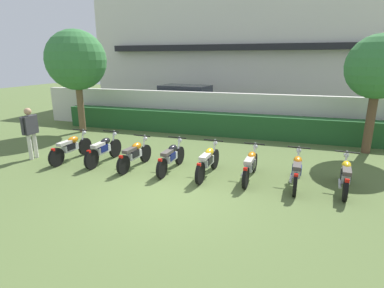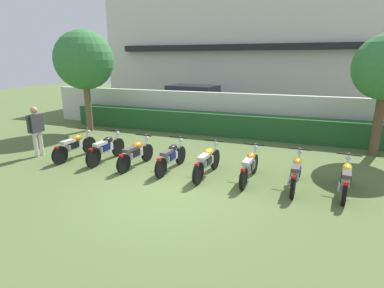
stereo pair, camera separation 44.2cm
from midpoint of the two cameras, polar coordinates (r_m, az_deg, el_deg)
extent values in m
plane|color=#566B38|center=(7.87, -3.06, -9.20)|extent=(60.00, 60.00, 0.00)
cube|color=silver|center=(22.23, 13.59, 15.98)|extent=(20.59, 6.00, 7.25)
cube|color=black|center=(19.02, 12.34, 17.30)|extent=(17.29, 0.50, 0.36)
cube|color=silver|center=(14.24, 8.57, 5.74)|extent=(19.56, 0.30, 1.82)
cube|color=#235628|center=(13.64, 7.87, 3.56)|extent=(15.65, 0.70, 0.99)
cube|color=silver|center=(17.52, 1.47, 7.16)|extent=(4.69, 2.39, 1.00)
cube|color=#2D333D|center=(17.51, 0.89, 9.87)|extent=(2.89, 2.02, 0.65)
cylinder|color=black|center=(17.81, 7.36, 5.87)|extent=(0.70, 0.30, 0.68)
cylinder|color=black|center=(16.12, 5.05, 4.92)|extent=(0.70, 0.30, 0.68)
cylinder|color=black|center=(19.11, -1.58, 6.65)|extent=(0.70, 0.30, 0.68)
cylinder|color=black|center=(17.54, -4.53, 5.80)|extent=(0.70, 0.30, 0.68)
cylinder|color=brown|center=(15.19, -18.04, 6.75)|extent=(0.30, 0.30, 2.34)
sphere|color=#387A3D|center=(15.04, -18.73, 14.65)|extent=(2.65, 2.65, 2.65)
cylinder|color=brown|center=(12.49, 32.29, 3.23)|extent=(0.30, 0.30, 2.29)
cylinder|color=black|center=(11.57, -17.65, -0.18)|extent=(0.13, 0.61, 0.61)
cylinder|color=black|center=(10.65, -22.38, -1.96)|extent=(0.13, 0.61, 0.61)
cube|color=silver|center=(11.02, -20.17, -0.35)|extent=(0.23, 0.61, 0.22)
ellipsoid|color=orange|center=(11.08, -19.68, 1.01)|extent=(0.25, 0.45, 0.22)
cube|color=beige|center=(10.81, -21.10, 0.41)|extent=(0.23, 0.53, 0.10)
cube|color=red|center=(10.51, -22.92, -0.65)|extent=(0.10, 0.09, 0.08)
cylinder|color=silver|center=(11.42, -18.08, 1.26)|extent=(0.06, 0.23, 0.65)
cylinder|color=black|center=(11.29, -18.51, 2.72)|extent=(0.60, 0.07, 0.04)
sphere|color=silver|center=(11.46, -17.79, 2.25)|extent=(0.14, 0.14, 0.14)
cylinder|color=silver|center=(10.97, -21.45, -1.26)|extent=(0.10, 0.55, 0.07)
cube|color=black|center=(10.98, -20.37, -0.17)|extent=(0.26, 0.37, 0.20)
cylinder|color=black|center=(10.96, -12.53, -0.58)|extent=(0.11, 0.64, 0.63)
cylinder|color=black|center=(9.97, -16.76, -2.49)|extent=(0.11, 0.64, 0.63)
cube|color=silver|center=(10.38, -14.76, -0.77)|extent=(0.22, 0.61, 0.22)
ellipsoid|color=black|center=(10.45, -14.30, 0.68)|extent=(0.23, 0.45, 0.22)
cube|color=beige|center=(10.15, -15.62, 0.03)|extent=(0.22, 0.53, 0.10)
cube|color=red|center=(9.82, -17.25, -1.09)|extent=(0.10, 0.08, 0.08)
cylinder|color=silver|center=(10.81, -12.90, 0.93)|extent=(0.06, 0.23, 0.65)
cylinder|color=black|center=(10.66, -13.28, 2.48)|extent=(0.60, 0.06, 0.04)
sphere|color=silver|center=(10.85, -12.63, 1.98)|extent=(0.14, 0.14, 0.14)
cylinder|color=silver|center=(10.30, -16.08, -1.75)|extent=(0.09, 0.55, 0.07)
cube|color=navy|center=(10.33, -14.95, -0.58)|extent=(0.25, 0.37, 0.20)
cylinder|color=black|center=(10.24, -7.16, -1.62)|extent=(0.14, 0.59, 0.58)
cylinder|color=black|center=(9.27, -11.34, -3.65)|extent=(0.14, 0.59, 0.58)
cube|color=silver|center=(9.66, -9.35, -1.83)|extent=(0.25, 0.62, 0.22)
ellipsoid|color=orange|center=(9.73, -8.84, -0.27)|extent=(0.26, 0.46, 0.22)
cube|color=#4C4742|center=(9.42, -10.20, -0.98)|extent=(0.25, 0.54, 0.10)
cube|color=red|center=(9.11, -11.81, -2.17)|extent=(0.11, 0.09, 0.08)
cylinder|color=silver|center=(10.08, -7.49, -0.02)|extent=(0.07, 0.23, 0.65)
cylinder|color=black|center=(9.92, -7.84, 1.64)|extent=(0.60, 0.09, 0.04)
sphere|color=silver|center=(10.12, -7.19, 1.11)|extent=(0.14, 0.14, 0.14)
cylinder|color=silver|center=(9.58, -10.76, -2.87)|extent=(0.12, 0.55, 0.07)
cube|color=black|center=(9.61, -9.53, -1.62)|extent=(0.27, 0.38, 0.20)
cylinder|color=black|center=(9.88, -0.87, -2.12)|extent=(0.12, 0.59, 0.59)
cylinder|color=black|center=(8.77, -4.40, -4.49)|extent=(0.12, 0.59, 0.59)
cube|color=silver|center=(9.23, -2.67, -2.44)|extent=(0.23, 0.61, 0.22)
ellipsoid|color=black|center=(9.31, -2.23, -0.80)|extent=(0.24, 0.45, 0.22)
cube|color=#4C4742|center=(8.97, -3.34, -1.58)|extent=(0.23, 0.53, 0.10)
cube|color=red|center=(8.59, -4.75, -2.94)|extent=(0.10, 0.09, 0.08)
cylinder|color=silver|center=(9.71, -1.09, -0.47)|extent=(0.06, 0.23, 0.65)
cylinder|color=black|center=(9.55, -1.33, 1.24)|extent=(0.60, 0.07, 0.04)
sphere|color=silver|center=(9.76, -0.83, 0.71)|extent=(0.14, 0.14, 0.14)
cylinder|color=silver|center=(9.11, -4.03, -3.57)|extent=(0.10, 0.55, 0.07)
cube|color=navy|center=(9.17, -2.81, -2.23)|extent=(0.26, 0.37, 0.20)
cylinder|color=black|center=(9.49, 5.69, -2.86)|extent=(0.13, 0.62, 0.61)
cylinder|color=black|center=(8.30, 2.69, -5.54)|extent=(0.13, 0.62, 0.61)
cube|color=silver|center=(8.80, 4.20, -3.29)|extent=(0.24, 0.61, 0.22)
ellipsoid|color=yellow|center=(8.88, 4.61, -1.56)|extent=(0.25, 0.45, 0.22)
cube|color=beige|center=(8.53, 3.69, -2.41)|extent=(0.23, 0.53, 0.10)
cube|color=red|center=(8.12, 2.45, -3.92)|extent=(0.11, 0.09, 0.08)
cylinder|color=silver|center=(9.31, 5.56, -1.15)|extent=(0.06, 0.23, 0.65)
cylinder|color=black|center=(9.14, 5.43, 0.62)|extent=(0.60, 0.08, 0.04)
sphere|color=silver|center=(9.36, 5.81, 0.08)|extent=(0.14, 0.14, 0.14)
cylinder|color=silver|center=(8.66, 2.86, -4.49)|extent=(0.11, 0.55, 0.07)
cube|color=black|center=(8.74, 4.09, -3.08)|extent=(0.26, 0.38, 0.20)
cylinder|color=black|center=(9.33, 12.96, -3.64)|extent=(0.12, 0.58, 0.57)
cylinder|color=black|center=(8.13, 11.14, -6.44)|extent=(0.12, 0.58, 0.57)
cube|color=silver|center=(8.63, 12.10, -4.12)|extent=(0.23, 0.61, 0.22)
ellipsoid|color=orange|center=(8.72, 12.42, -2.35)|extent=(0.25, 0.45, 0.22)
cube|color=#B2ADA3|center=(8.35, 11.85, -3.26)|extent=(0.23, 0.53, 0.10)
cube|color=red|center=(7.94, 11.08, -4.82)|extent=(0.10, 0.09, 0.08)
cylinder|color=silver|center=(9.15, 12.97, -1.92)|extent=(0.06, 0.23, 0.65)
cylinder|color=black|center=(8.98, 12.98, -0.13)|extent=(0.60, 0.07, 0.04)
sphere|color=silver|center=(9.21, 13.17, -0.66)|extent=(0.14, 0.14, 0.14)
cylinder|color=silver|center=(8.47, 10.90, -5.38)|extent=(0.10, 0.55, 0.07)
cube|color=black|center=(8.57, 12.05, -3.91)|extent=(0.26, 0.37, 0.20)
cylinder|color=black|center=(9.22, 20.49, -4.44)|extent=(0.12, 0.60, 0.59)
cylinder|color=black|center=(7.96, 19.90, -7.53)|extent=(0.12, 0.60, 0.59)
cube|color=silver|center=(8.49, 20.29, -5.04)|extent=(0.23, 0.61, 0.22)
ellipsoid|color=orange|center=(8.58, 20.50, -3.22)|extent=(0.24, 0.45, 0.22)
cube|color=#4C4742|center=(8.20, 20.32, -4.19)|extent=(0.22, 0.53, 0.10)
cube|color=red|center=(7.77, 20.04, -5.89)|extent=(0.10, 0.08, 0.08)
cylinder|color=silver|center=(9.03, 20.64, -2.71)|extent=(0.06, 0.23, 0.65)
cylinder|color=black|center=(8.86, 20.80, -0.91)|extent=(0.60, 0.06, 0.04)
sphere|color=silver|center=(9.09, 20.79, -1.43)|extent=(0.14, 0.14, 0.14)
cylinder|color=silver|center=(8.30, 19.27, -6.36)|extent=(0.10, 0.55, 0.07)
cube|color=navy|center=(8.42, 20.30, -4.83)|extent=(0.26, 0.37, 0.20)
cylinder|color=black|center=(9.31, 28.04, -5.21)|extent=(0.15, 0.57, 0.56)
cylinder|color=black|center=(8.11, 28.04, -8.16)|extent=(0.15, 0.57, 0.56)
cube|color=silver|center=(8.61, 28.17, -5.77)|extent=(0.27, 0.62, 0.22)
ellipsoid|color=yellow|center=(8.70, 28.35, -3.98)|extent=(0.27, 0.46, 0.22)
cube|color=#4C4742|center=(8.33, 28.35, -4.95)|extent=(0.26, 0.54, 0.10)
cube|color=red|center=(7.92, 28.30, -6.57)|extent=(0.11, 0.09, 0.08)
cylinder|color=silver|center=(9.13, 28.29, -3.51)|extent=(0.08, 0.23, 0.65)
cylinder|color=black|center=(8.95, 28.55, -1.74)|extent=(0.60, 0.10, 0.04)
sphere|color=silver|center=(9.18, 28.43, -2.25)|extent=(0.14, 0.14, 0.14)
cylinder|color=silver|center=(8.42, 27.24, -7.07)|extent=(0.13, 0.55, 0.07)
cube|color=black|center=(8.55, 28.21, -5.57)|extent=(0.28, 0.39, 0.20)
cylinder|color=silver|center=(11.90, -25.45, 0.11)|extent=(0.13, 0.13, 0.87)
cylinder|color=silver|center=(11.75, -26.24, -0.16)|extent=(0.13, 0.13, 0.87)
cube|color=#38383D|center=(11.67, -26.27, 3.48)|extent=(0.22, 0.51, 0.61)
cylinder|color=#38383D|center=(11.87, -25.23, 3.86)|extent=(0.09, 0.09, 0.58)
cylinder|color=#38383D|center=(11.47, -27.36, 3.24)|extent=(0.09, 0.09, 0.58)
sphere|color=tan|center=(11.60, -26.54, 5.68)|extent=(0.24, 0.24, 0.24)
camera|label=1|loc=(0.22, -88.62, 0.38)|focal=28.51mm
camera|label=2|loc=(0.22, 91.38, -0.38)|focal=28.51mm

